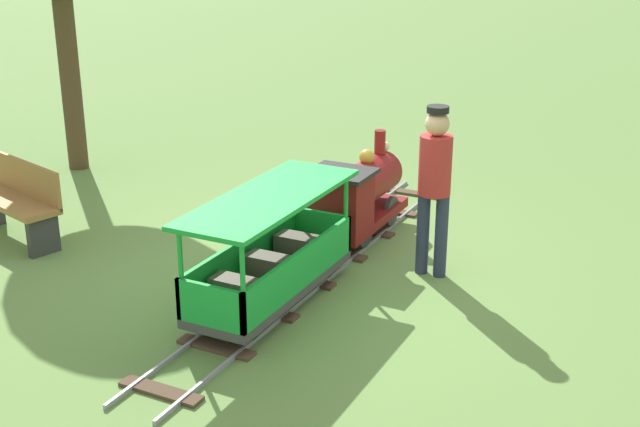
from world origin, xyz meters
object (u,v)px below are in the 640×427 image
(park_bench, at_px, (17,201))
(locomotive, at_px, (357,194))
(passenger_car, at_px, (271,260))
(conductor_person, at_px, (435,178))

(park_bench, bearing_deg, locomotive, 26.93)
(passenger_car, bearing_deg, locomotive, 90.00)
(passenger_car, height_order, conductor_person, conductor_person)
(conductor_person, bearing_deg, passenger_car, -128.85)
(locomotive, distance_m, passenger_car, 1.77)
(park_bench, bearing_deg, conductor_person, 14.48)
(passenger_car, distance_m, conductor_person, 1.69)
(conductor_person, relative_size, park_bench, 1.19)
(passenger_car, xyz_separation_m, park_bench, (-3.14, 0.18, -0.01))
(passenger_car, bearing_deg, conductor_person, 51.15)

